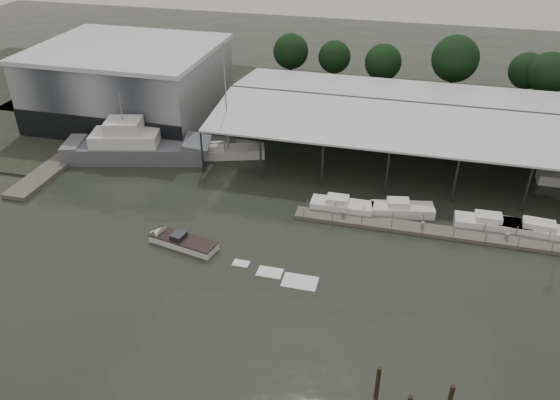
# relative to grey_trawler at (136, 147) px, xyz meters

# --- Properties ---
(ground) EXTENTS (200.00, 200.00, 0.00)m
(ground) POSITION_rel_grey_trawler_xyz_m (21.38, -17.86, -1.58)
(ground) COLOR #262B23
(ground) RESTS_ON ground
(land_strip_far) EXTENTS (140.00, 30.00, 0.30)m
(land_strip_far) POSITION_rel_grey_trawler_xyz_m (21.38, 24.14, -1.48)
(land_strip_far) COLOR #323729
(land_strip_far) RESTS_ON ground
(land_strip_west) EXTENTS (20.00, 40.00, 0.30)m
(land_strip_west) POSITION_rel_grey_trawler_xyz_m (-18.62, 12.14, -1.48)
(land_strip_west) COLOR #323729
(land_strip_west) RESTS_ON ground
(storage_warehouse) EXTENTS (24.50, 20.50, 10.50)m
(storage_warehouse) POSITION_rel_grey_trawler_xyz_m (-6.62, 12.08, 3.71)
(storage_warehouse) COLOR #92969B
(storage_warehouse) RESTS_ON ground
(covered_boat_shed) EXTENTS (58.24, 24.00, 6.96)m
(covered_boat_shed) POSITION_rel_grey_trawler_xyz_m (38.38, 10.14, 4.55)
(covered_boat_shed) COLOR silver
(covered_boat_shed) RESTS_ON ground
(trawler_dock) EXTENTS (3.00, 18.00, 0.50)m
(trawler_dock) POSITION_rel_grey_trawler_xyz_m (-8.62, -3.86, -1.33)
(trawler_dock) COLOR #6A665D
(trawler_dock) RESTS_ON ground
(floating_dock) EXTENTS (28.00, 2.00, 1.40)m
(floating_dock) POSITION_rel_grey_trawler_xyz_m (36.38, -7.86, -1.38)
(floating_dock) COLOR #6A665D
(floating_dock) RESTS_ON ground
(grey_trawler) EXTENTS (18.74, 9.01, 8.84)m
(grey_trawler) POSITION_rel_grey_trawler_xyz_m (0.00, 0.00, 0.00)
(grey_trawler) COLOR slate
(grey_trawler) RESTS_ON ground
(white_sailboat) EXTENTS (10.33, 5.63, 14.65)m
(white_sailboat) POSITION_rel_grey_trawler_xyz_m (10.38, 3.13, -0.92)
(white_sailboat) COLOR white
(white_sailboat) RESTS_ON ground
(speedboat_underway) EXTENTS (18.29, 5.64, 2.00)m
(speedboat_underway) POSITION_rel_grey_trawler_xyz_m (12.45, -16.00, -1.19)
(speedboat_underway) COLOR white
(speedboat_underway) RESTS_ON ground
(moored_cruiser_0) EXTENTS (6.60, 2.21, 1.70)m
(moored_cruiser_0) POSITION_rel_grey_trawler_xyz_m (26.87, -6.04, -0.97)
(moored_cruiser_0) COLOR white
(moored_cruiser_0) RESTS_ON ground
(moored_cruiser_1) EXTENTS (6.82, 3.41, 1.70)m
(moored_cruiser_1) POSITION_rel_grey_trawler_xyz_m (33.17, -5.12, -0.97)
(moored_cruiser_1) COLOR white
(moored_cruiser_1) RESTS_ON ground
(moored_cruiser_2) EXTENTS (7.44, 2.35, 1.70)m
(moored_cruiser_2) POSITION_rel_grey_trawler_xyz_m (42.16, -5.72, -0.97)
(moored_cruiser_2) COLOR white
(moored_cruiser_2) RESTS_ON ground
(moored_cruiser_3) EXTENTS (8.79, 2.87, 1.70)m
(moored_cruiser_3) POSITION_rel_grey_trawler_xyz_m (46.91, -5.86, -0.97)
(moored_cruiser_3) COLOR white
(moored_cruiser_3) RESTS_ON ground
(horizon_tree_line) EXTENTS (70.45, 8.99, 10.55)m
(horizon_tree_line) POSITION_rel_grey_trawler_xyz_m (44.29, 30.13, 4.30)
(horizon_tree_line) COLOR black
(horizon_tree_line) RESTS_ON ground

